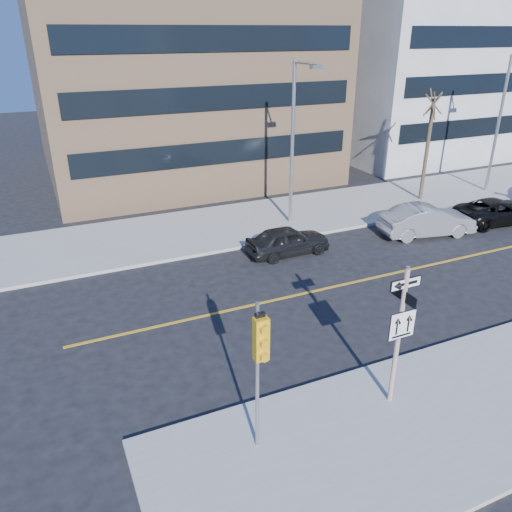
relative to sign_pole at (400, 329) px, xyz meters
name	(u,v)px	position (x,y,z in m)	size (l,w,h in m)	color
ground	(339,355)	(0.00, 2.51, -2.44)	(120.00, 120.00, 0.00)	black
far_sidewalk	(473,187)	(18.00, 14.51, -2.36)	(66.00, 6.00, 0.15)	gray
road_centerline	(508,247)	(12.00, 6.51, -2.43)	(40.00, 0.14, 0.01)	gold
sign_pole	(400,329)	(0.00, 0.00, 0.00)	(0.92, 0.92, 4.06)	white
traffic_signal	(260,351)	(-4.00, -0.15, 0.59)	(0.32, 0.45, 4.00)	gray
parked_car_a	(288,241)	(2.10, 10.15, -1.77)	(3.90, 1.57, 1.33)	black
parked_car_b	(427,221)	(9.49, 9.37, -1.66)	(4.70, 1.64, 1.55)	slate
parked_car_c	(498,211)	(14.20, 9.22, -1.79)	(4.68, 2.16, 1.30)	black
streetlight_a	(295,135)	(4.00, 13.27, 2.32)	(0.55, 2.25, 8.00)	gray
streetlight_b	(503,116)	(18.00, 13.27, 2.32)	(0.55, 2.25, 8.00)	gray
street_tree_west	(433,106)	(13.00, 13.81, 3.09)	(1.80, 1.80, 6.35)	#3E3225
building_brick	(171,36)	(2.00, 27.51, 6.56)	(18.00, 18.00, 18.00)	tan
building_grey_mid	(432,55)	(24.00, 26.51, 5.06)	(20.00, 16.00, 15.00)	#A2A4A7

